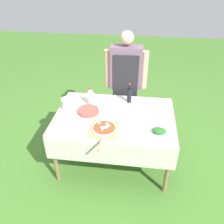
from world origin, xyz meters
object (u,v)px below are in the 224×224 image
oil_bottle (129,95)px  herb_container (159,131)px  person_cook (126,78)px  pizza_on_peel (104,129)px  prep_table (115,121)px  water_bottle (91,96)px  mixing_tub (69,103)px  plate_stack (88,111)px

oil_bottle → herb_container: 0.70m
oil_bottle → herb_container: size_ratio=1.30×
person_cook → oil_bottle: (0.08, -0.33, -0.07)m
pizza_on_peel → person_cook: bearing=81.9°
prep_table → oil_bottle: 0.40m
pizza_on_peel → water_bottle: (-0.25, 0.51, 0.09)m
oil_bottle → mixing_tub: 0.76m
herb_container → plate_stack: (-0.82, 0.30, -0.01)m
person_cook → prep_table: bearing=82.1°
prep_table → water_bottle: 0.43m
prep_table → pizza_on_peel: size_ratio=2.77×
pizza_on_peel → plate_stack: (-0.24, 0.32, 0.00)m
pizza_on_peel → herb_container: bearing=3.3°
pizza_on_peel → herb_container: (0.58, 0.03, 0.01)m
water_bottle → herb_container: water_bottle is taller
prep_table → mixing_tub: 0.60m
prep_table → herb_container: (0.50, -0.27, 0.10)m
prep_table → mixing_tub: (-0.57, 0.08, 0.14)m
mixing_tub → pizza_on_peel: bearing=-37.6°
prep_table → plate_stack: 0.33m
person_cook → mixing_tub: size_ratio=9.12×
plate_stack → person_cook: bearing=58.5°
oil_bottle → herb_container: oil_bottle is taller
prep_table → herb_container: bearing=-28.5°
pizza_on_peel → plate_stack: 0.40m
person_cook → mixing_tub: bearing=39.9°
water_bottle → herb_container: 0.96m
person_cook → mixing_tub: 0.87m
oil_bottle → water_bottle: size_ratio=1.14×
water_bottle → person_cook: bearing=48.3°
mixing_tub → plate_stack: size_ratio=0.65×
person_cook → herb_container: bearing=113.2°
prep_table → pizza_on_peel: bearing=-104.2°
prep_table → person_cook: bearing=83.8°
plate_stack → oil_bottle: bearing=32.9°
prep_table → plate_stack: size_ratio=5.41×
oil_bottle → mixing_tub: (-0.72, -0.24, -0.04)m
prep_table → water_bottle: bearing=147.0°
prep_table → mixing_tub: size_ratio=8.34×
person_cook → water_bottle: size_ratio=6.68×
water_bottle → oil_bottle: bearing=13.3°
pizza_on_peel → oil_bottle: 0.67m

